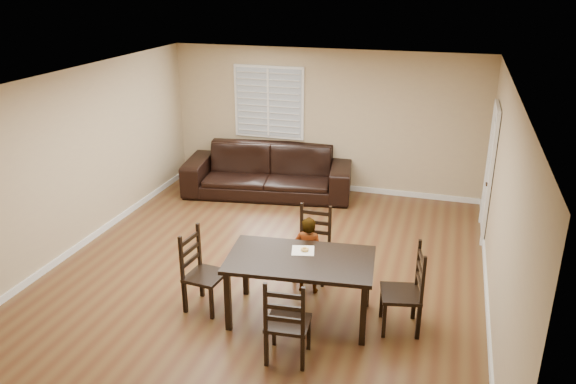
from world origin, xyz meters
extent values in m
plane|color=brown|center=(0.00, 0.00, 0.00)|extent=(7.00, 7.00, 0.00)
cube|color=tan|center=(0.00, 3.50, 1.35)|extent=(6.00, 0.04, 2.70)
cube|color=tan|center=(0.00, -3.50, 1.35)|extent=(6.00, 0.04, 2.70)
cube|color=tan|center=(-3.00, 0.00, 1.35)|extent=(0.04, 7.00, 2.70)
cube|color=tan|center=(3.00, 0.00, 1.35)|extent=(0.04, 7.00, 2.70)
cube|color=white|center=(0.00, 0.00, 2.70)|extent=(6.00, 7.00, 0.04)
cube|color=white|center=(-1.10, 3.45, 1.65)|extent=(1.40, 0.08, 1.40)
cube|color=white|center=(2.97, 2.20, 1.02)|extent=(0.06, 0.94, 2.05)
cylinder|color=#332114|center=(2.94, 1.90, 0.95)|extent=(0.06, 0.06, 0.02)
cube|color=white|center=(0.00, 3.48, 0.05)|extent=(6.00, 0.03, 0.10)
cube|color=white|center=(-2.98, 0.00, 0.05)|extent=(0.03, 7.00, 0.10)
cube|color=white|center=(2.98, 0.00, 0.05)|extent=(0.03, 7.00, 0.10)
cube|color=black|center=(0.76, -0.98, 0.79)|extent=(1.83, 1.15, 0.05)
cube|color=black|center=(0.02, -1.47, 0.38)|extent=(0.08, 0.08, 0.76)
cube|color=black|center=(1.59, -1.31, 0.38)|extent=(0.08, 0.08, 0.76)
cube|color=black|center=(-0.06, -0.66, 0.38)|extent=(0.08, 0.08, 0.76)
cube|color=black|center=(1.51, -0.50, 0.38)|extent=(0.08, 0.08, 0.76)
cube|color=black|center=(0.66, -0.01, 0.44)|extent=(0.46, 0.43, 0.04)
cube|color=black|center=(0.66, 0.18, 0.51)|extent=(0.46, 0.04, 1.02)
cube|color=black|center=(0.46, -0.20, 0.21)|extent=(0.04, 0.04, 0.42)
cube|color=black|center=(0.86, -0.20, 0.21)|extent=(0.04, 0.04, 0.42)
cube|color=black|center=(0.46, 0.17, 0.21)|extent=(0.04, 0.04, 0.42)
cube|color=black|center=(0.86, 0.17, 0.21)|extent=(0.04, 0.04, 0.42)
cube|color=black|center=(0.85, -1.77, 0.44)|extent=(0.49, 0.46, 0.04)
cube|color=black|center=(0.86, -1.96, 0.51)|extent=(0.46, 0.08, 1.02)
cube|color=black|center=(1.03, -1.57, 0.21)|extent=(0.04, 0.04, 0.42)
cube|color=black|center=(0.63, -1.61, 0.21)|extent=(0.04, 0.04, 0.42)
cube|color=black|center=(1.06, -1.94, 0.21)|extent=(0.04, 0.04, 0.42)
cube|color=black|center=(0.66, -1.97, 0.21)|extent=(0.04, 0.04, 0.42)
cube|color=black|center=(-0.42, -1.11, 0.45)|extent=(0.48, 0.51, 0.04)
cube|color=black|center=(-0.62, -1.09, 0.52)|extent=(0.09, 0.47, 1.04)
cube|color=black|center=(-0.26, -1.33, 0.21)|extent=(0.05, 0.05, 0.43)
cube|color=black|center=(-0.21, -0.92, 0.21)|extent=(0.05, 0.05, 0.43)
cube|color=black|center=(-0.63, -1.29, 0.21)|extent=(0.05, 0.05, 0.43)
cube|color=black|center=(-0.59, -0.89, 0.21)|extent=(0.05, 0.05, 0.43)
cube|color=black|center=(1.95, -0.86, 0.46)|extent=(0.54, 0.56, 0.04)
cube|color=black|center=(2.15, -0.82, 0.53)|extent=(0.14, 0.48, 1.07)
cube|color=black|center=(1.72, -0.70, 0.22)|extent=(0.05, 0.05, 0.44)
cube|color=black|center=(1.81, -1.10, 0.22)|extent=(0.05, 0.05, 0.44)
cube|color=black|center=(2.10, -0.62, 0.22)|extent=(0.05, 0.05, 0.44)
cube|color=black|center=(2.18, -1.03, 0.22)|extent=(0.05, 0.05, 0.44)
imported|color=gray|center=(0.70, -0.36, 0.53)|extent=(0.39, 0.26, 1.07)
cube|color=silver|center=(0.74, -0.79, 0.82)|extent=(0.32, 0.32, 0.00)
torus|color=gold|center=(0.77, -0.79, 0.83)|extent=(0.10, 0.10, 0.03)
torus|color=white|center=(0.77, -0.79, 0.84)|extent=(0.09, 0.09, 0.02)
imported|color=black|center=(-0.94, 2.89, 0.46)|extent=(3.28, 1.68, 0.91)
camera|label=1|loc=(2.31, -6.68, 3.94)|focal=35.00mm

